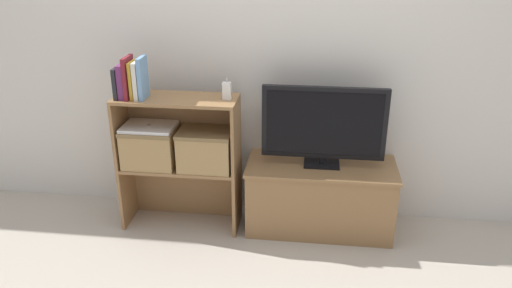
{
  "coord_description": "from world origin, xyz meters",
  "views": [
    {
      "loc": [
        0.34,
        -2.65,
        1.8
      ],
      "look_at": [
        0.0,
        0.14,
        0.6
      ],
      "focal_mm": 35.0,
      "sensor_mm": 36.0,
      "label": 1
    }
  ],
  "objects_px": {
    "book_mustard": "(133,80)",
    "baby_monitor": "(227,91)",
    "tv": "(324,125)",
    "book_charcoal": "(118,82)",
    "book_ivory": "(138,80)",
    "book_plum": "(123,81)",
    "book_skyblue": "(143,78)",
    "tv_stand": "(320,196)",
    "laptop": "(149,127)",
    "storage_basket_right": "(206,148)",
    "storage_basket_left": "(150,145)",
    "book_maroon": "(128,78)"
  },
  "relations": [
    {
      "from": "tv_stand",
      "to": "book_skyblue",
      "type": "bearing_deg",
      "value": -174.77
    },
    {
      "from": "book_mustard",
      "to": "baby_monitor",
      "type": "bearing_deg",
      "value": 3.97
    },
    {
      "from": "tv_stand",
      "to": "book_plum",
      "type": "xyz_separation_m",
      "value": [
        -1.2,
        -0.1,
        0.75
      ]
    },
    {
      "from": "tv_stand",
      "to": "book_plum",
      "type": "distance_m",
      "value": 1.42
    },
    {
      "from": "tv_stand",
      "to": "book_mustard",
      "type": "xyz_separation_m",
      "value": [
        -1.14,
        -0.1,
        0.76
      ]
    },
    {
      "from": "laptop",
      "to": "book_ivory",
      "type": "bearing_deg",
      "value": -142.56
    },
    {
      "from": "book_charcoal",
      "to": "laptop",
      "type": "relative_size",
      "value": 0.58
    },
    {
      "from": "tv",
      "to": "book_ivory",
      "type": "height_order",
      "value": "book_ivory"
    },
    {
      "from": "tv_stand",
      "to": "storage_basket_right",
      "type": "bearing_deg",
      "value": -174.05
    },
    {
      "from": "book_charcoal",
      "to": "laptop",
      "type": "height_order",
      "value": "book_charcoal"
    },
    {
      "from": "book_maroon",
      "to": "storage_basket_left",
      "type": "height_order",
      "value": "book_maroon"
    },
    {
      "from": "book_mustard",
      "to": "laptop",
      "type": "height_order",
      "value": "book_mustard"
    },
    {
      "from": "tv",
      "to": "book_skyblue",
      "type": "height_order",
      "value": "book_skyblue"
    },
    {
      "from": "laptop",
      "to": "book_skyblue",
      "type": "bearing_deg",
      "value": -92.27
    },
    {
      "from": "book_maroon",
      "to": "book_skyblue",
      "type": "distance_m",
      "value": 0.09
    },
    {
      "from": "book_mustard",
      "to": "book_ivory",
      "type": "height_order",
      "value": "book_ivory"
    },
    {
      "from": "storage_basket_right",
      "to": "book_charcoal",
      "type": "bearing_deg",
      "value": -177.37
    },
    {
      "from": "book_maroon",
      "to": "book_mustard",
      "type": "bearing_deg",
      "value": 0.0
    },
    {
      "from": "tv_stand",
      "to": "book_skyblue",
      "type": "relative_size",
      "value": 3.72
    },
    {
      "from": "storage_basket_left",
      "to": "laptop",
      "type": "distance_m",
      "value": 0.12
    },
    {
      "from": "book_maroon",
      "to": "laptop",
      "type": "relative_size",
      "value": 0.78
    },
    {
      "from": "tv",
      "to": "laptop",
      "type": "relative_size",
      "value": 2.35
    },
    {
      "from": "tv",
      "to": "book_plum",
      "type": "relative_size",
      "value": 3.66
    },
    {
      "from": "storage_basket_left",
      "to": "laptop",
      "type": "height_order",
      "value": "laptop"
    },
    {
      "from": "tv",
      "to": "book_mustard",
      "type": "bearing_deg",
      "value": -175.13
    },
    {
      "from": "book_plum",
      "to": "book_skyblue",
      "type": "relative_size",
      "value": 0.82
    },
    {
      "from": "tv",
      "to": "storage_basket_left",
      "type": "relative_size",
      "value": 2.26
    },
    {
      "from": "book_charcoal",
      "to": "book_ivory",
      "type": "distance_m",
      "value": 0.13
    },
    {
      "from": "book_maroon",
      "to": "baby_monitor",
      "type": "xyz_separation_m",
      "value": [
        0.58,
        0.04,
        -0.07
      ]
    },
    {
      "from": "book_charcoal",
      "to": "book_skyblue",
      "type": "relative_size",
      "value": 0.74
    },
    {
      "from": "book_ivory",
      "to": "laptop",
      "type": "xyz_separation_m",
      "value": [
        0.03,
        0.02,
        -0.3
      ]
    },
    {
      "from": "book_ivory",
      "to": "book_maroon",
      "type": "bearing_deg",
      "value": 180.0
    },
    {
      "from": "book_charcoal",
      "to": "book_skyblue",
      "type": "height_order",
      "value": "book_skyblue"
    },
    {
      "from": "storage_basket_left",
      "to": "storage_basket_right",
      "type": "xyz_separation_m",
      "value": [
        0.36,
        0.0,
        0.0
      ]
    },
    {
      "from": "book_charcoal",
      "to": "book_plum",
      "type": "xyz_separation_m",
      "value": [
        0.03,
        0.0,
        0.01
      ]
    },
    {
      "from": "book_plum",
      "to": "storage_basket_right",
      "type": "xyz_separation_m",
      "value": [
        0.48,
        0.02,
        -0.42
      ]
    },
    {
      "from": "book_charcoal",
      "to": "storage_basket_left",
      "type": "height_order",
      "value": "book_charcoal"
    },
    {
      "from": "book_plum",
      "to": "baby_monitor",
      "type": "distance_m",
      "value": 0.62
    },
    {
      "from": "tv",
      "to": "book_plum",
      "type": "xyz_separation_m",
      "value": [
        -1.2,
        -0.1,
        0.26
      ]
    },
    {
      "from": "book_charcoal",
      "to": "baby_monitor",
      "type": "distance_m",
      "value": 0.65
    },
    {
      "from": "book_plum",
      "to": "laptop",
      "type": "xyz_separation_m",
      "value": [
        0.12,
        0.02,
        -0.29
      ]
    },
    {
      "from": "laptop",
      "to": "book_maroon",
      "type": "bearing_deg",
      "value": -165.15
    },
    {
      "from": "laptop",
      "to": "book_plum",
      "type": "bearing_deg",
      "value": -169.18
    },
    {
      "from": "book_ivory",
      "to": "storage_basket_right",
      "type": "relative_size",
      "value": 0.68
    },
    {
      "from": "book_ivory",
      "to": "book_plum",
      "type": "bearing_deg",
      "value": 180.0
    },
    {
      "from": "book_skyblue",
      "to": "book_maroon",
      "type": "bearing_deg",
      "value": 180.0
    },
    {
      "from": "book_charcoal",
      "to": "storage_basket_left",
      "type": "xyz_separation_m",
      "value": [
        0.16,
        0.02,
        -0.41
      ]
    },
    {
      "from": "tv_stand",
      "to": "laptop",
      "type": "relative_size",
      "value": 2.92
    },
    {
      "from": "tv_stand",
      "to": "book_mustard",
      "type": "distance_m",
      "value": 1.37
    },
    {
      "from": "book_mustard",
      "to": "storage_basket_right",
      "type": "relative_size",
      "value": 0.67
    }
  ]
}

